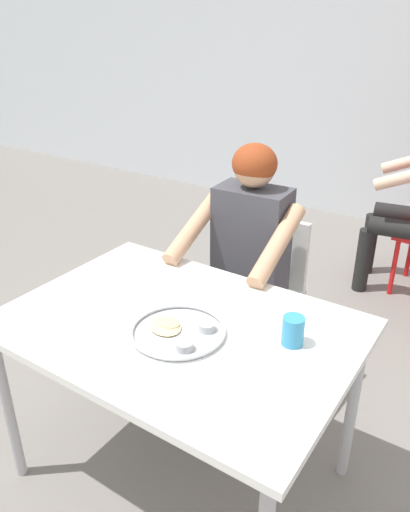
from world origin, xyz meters
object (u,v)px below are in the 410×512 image
at_px(chair_foreground, 260,283).
at_px(thali_tray, 178,331).
at_px(drinking_cup, 293,330).
at_px(diner_foreground, 243,254).
at_px(table_foreground, 178,339).

bearing_deg(chair_foreground, thali_tray, -80.16).
bearing_deg(drinking_cup, diner_foreground, 132.41).
bearing_deg(table_foreground, diner_foreground, 99.30).
height_order(drinking_cup, diner_foreground, diner_foreground).
distance_m(thali_tray, diner_foreground, 0.73).
bearing_deg(chair_foreground, drinking_cup, -56.28).
bearing_deg(diner_foreground, chair_foreground, 92.30).
relative_size(table_foreground, diner_foreground, 1.01).
relative_size(thali_tray, chair_foreground, 0.41).
distance_m(drinking_cup, diner_foreground, 0.74).
bearing_deg(thali_tray, chair_foreground, 99.84).
height_order(thali_tray, chair_foreground, chair_foreground).
relative_size(table_foreground, thali_tray, 3.75).
distance_m(chair_foreground, diner_foreground, 0.33).
distance_m(table_foreground, chair_foreground, 0.90).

